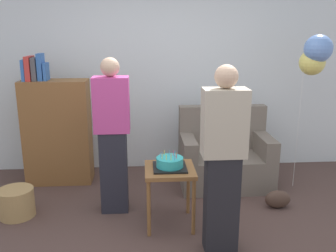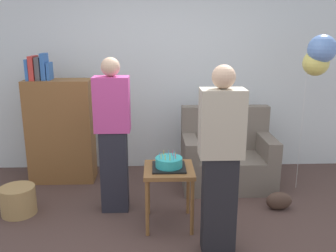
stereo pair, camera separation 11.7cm
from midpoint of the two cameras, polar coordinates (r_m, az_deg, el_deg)
The scene contains 11 objects.
ground_plane at distance 3.50m, azimuth 1.94°, elevation -17.97°, with size 8.00×8.00×0.00m, color #4C3833.
wall_back at distance 5.02m, azimuth 0.47°, elevation 8.59°, with size 6.00×0.10×2.70m, color silver.
couch at distance 4.64m, azimuth 9.81°, elevation -4.99°, with size 1.10×0.70×0.96m.
bookshelf at distance 4.79m, azimuth -15.73°, elevation -0.45°, with size 0.80×0.36×1.62m.
side_table at distance 3.60m, azimuth 1.08°, elevation -7.89°, with size 0.48×0.48×0.60m.
birthday_cake at distance 3.55m, azimuth 1.09°, elevation -5.79°, with size 0.32×0.32×0.17m.
person_blowing_candles at distance 3.82m, azimuth -7.66°, elevation -1.45°, with size 0.36×0.22×1.63m.
person_holding_cake at distance 3.09m, azimuth 9.22°, elevation -5.48°, with size 0.36×0.22×1.63m.
wicker_basket at distance 4.22m, azimuth -21.48°, elevation -10.71°, with size 0.36×0.36×0.30m, color #A88451.
handbag at distance 4.23m, azimuth 17.63°, elevation -11.01°, with size 0.28×0.14×0.20m, color #473328.
balloon_bunch at distance 4.54m, azimuth 23.13°, elevation 10.05°, with size 0.33×0.37×1.84m.
Camera 2 is at (-0.16, -2.94, 1.89)m, focal length 39.25 mm.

